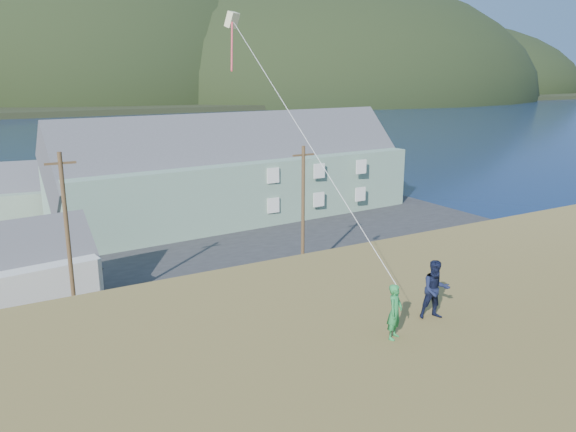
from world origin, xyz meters
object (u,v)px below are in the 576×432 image
at_px(lodge, 240,170).
at_px(kite_flyer_green, 395,312).
at_px(shed_palegreen_far, 22,195).
at_px(shed_white, 21,270).
at_px(kite_flyer_navy, 436,290).

bearing_deg(lodge, kite_flyer_green, -113.10).
relative_size(shed_palegreen_far, kite_flyer_green, 7.68).
bearing_deg(shed_white, kite_flyer_navy, -77.46).
xyz_separation_m(shed_palegreen_far, kite_flyer_navy, (6.78, -46.93, 5.31)).
distance_m(lodge, kite_flyer_navy, 40.76).
xyz_separation_m(shed_white, kite_flyer_navy, (8.89, -24.63, 5.51)).
bearing_deg(kite_flyer_navy, kite_flyer_green, -145.53).
bearing_deg(kite_flyer_navy, shed_palegreen_far, 120.16).
height_order(shed_white, kite_flyer_green, kite_flyer_green).
xyz_separation_m(lodge, shed_white, (-21.02, -14.14, -2.23)).
xyz_separation_m(kite_flyer_green, kite_flyer_navy, (1.80, 0.40, 0.11)).
distance_m(shed_white, kite_flyer_navy, 26.76).
distance_m(shed_white, shed_palegreen_far, 22.40).
height_order(shed_white, shed_palegreen_far, shed_palegreen_far).
relative_size(shed_white, kite_flyer_green, 6.03).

